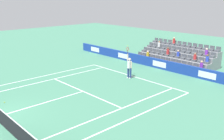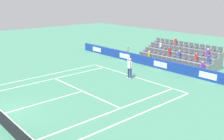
% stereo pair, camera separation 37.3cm
% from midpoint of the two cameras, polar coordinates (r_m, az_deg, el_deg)
% --- Properties ---
extents(line_baseline, '(10.97, 0.10, 0.01)m').
position_cam_midpoint_polar(line_baseline, '(22.83, 4.26, -1.42)').
color(line_baseline, white).
rests_on(line_baseline, ground).
extents(line_service, '(8.23, 0.10, 0.01)m').
position_cam_midpoint_polar(line_service, '(19.39, -6.96, -4.69)').
color(line_service, white).
rests_on(line_service, ground).
extents(line_centre_service, '(0.10, 6.40, 0.01)m').
position_cam_midpoint_polar(line_centre_service, '(17.86, -15.35, -7.00)').
color(line_centre_service, white).
rests_on(line_centre_service, ground).
extents(line_singles_sideline_left, '(0.10, 11.89, 0.01)m').
position_cam_midpoint_polar(line_singles_sideline_left, '(22.49, -14.07, -2.14)').
color(line_singles_sideline_left, white).
rests_on(line_singles_sideline_left, ground).
extents(line_singles_sideline_right, '(0.10, 11.89, 0.01)m').
position_cam_midpoint_polar(line_singles_sideline_right, '(16.17, 0.40, -8.88)').
color(line_singles_sideline_right, white).
rests_on(line_singles_sideline_right, ground).
extents(line_doubles_sideline_left, '(0.10, 11.89, 0.01)m').
position_cam_midpoint_polar(line_doubles_sideline_left, '(23.65, -15.68, -1.37)').
color(line_doubles_sideline_left, white).
rests_on(line_doubles_sideline_left, ground).
extents(line_doubles_sideline_right, '(0.10, 11.89, 0.01)m').
position_cam_midpoint_polar(line_doubles_sideline_right, '(15.30, 3.97, -10.44)').
color(line_doubles_sideline_right, white).
rests_on(line_doubles_sideline_right, ground).
extents(line_centre_mark, '(0.10, 0.20, 0.01)m').
position_cam_midpoint_polar(line_centre_mark, '(22.76, 4.09, -1.47)').
color(line_centre_mark, white).
rests_on(line_centre_mark, ground).
extents(sponsor_barrier, '(24.70, 0.22, 0.94)m').
position_cam_midpoint_polar(sponsor_barrier, '(25.50, 10.12, 1.31)').
color(sponsor_barrier, '#193899').
rests_on(sponsor_barrier, ground).
extents(tennis_player, '(0.53, 0.39, 2.85)m').
position_cam_midpoint_polar(tennis_player, '(22.10, 3.38, 0.67)').
color(tennis_player, navy).
rests_on(tennis_player, ground).
extents(stadium_stand, '(8.06, 3.80, 2.55)m').
position_cam_midpoint_polar(stadium_stand, '(27.79, 13.85, 2.73)').
color(stadium_stand, gray).
rests_on(stadium_stand, ground).
extents(loose_tennis_ball, '(0.07, 0.07, 0.07)m').
position_cam_midpoint_polar(loose_tennis_ball, '(18.73, -23.18, -6.57)').
color(loose_tennis_ball, '#D1E533').
rests_on(loose_tennis_ball, ground).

